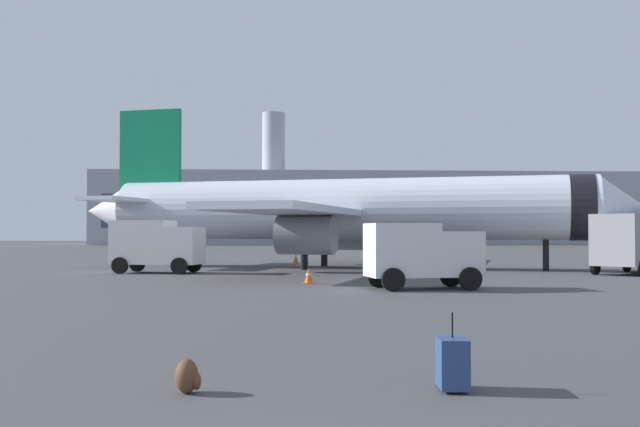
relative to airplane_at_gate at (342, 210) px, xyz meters
name	(u,v)px	position (x,y,z in m)	size (l,w,h in m)	color
airplane_at_gate	(342,210)	(0.00, 0.00, 0.00)	(34.95, 31.92, 10.50)	silver
service_truck	(156,244)	(-10.70, -4.97, -2.05)	(5.17, 3.40, 2.90)	white
fuel_truck	(634,241)	(15.17, -7.35, -1.88)	(6.04, 5.83, 3.20)	gray
cargo_van	(422,252)	(1.69, -17.34, -2.21)	(4.62, 2.82, 2.60)	white
safety_cone_near	(309,276)	(-2.64, -14.05, -3.31)	(0.44, 0.44, 0.70)	#F2590C
safety_cone_mid	(296,258)	(-2.72, 8.03, -3.28)	(0.44, 0.44, 0.77)	#F2590C
rolling_suitcase	(453,363)	(-1.46, -36.00, -3.27)	(0.44, 0.67, 1.10)	navy
traveller_backpack	(188,377)	(-5.18, -35.99, -3.42)	(0.36, 0.40, 0.48)	brown
terminal_building	(362,209)	(12.27, 98.21, 3.21)	(100.88, 22.02, 25.54)	#9EA3AD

